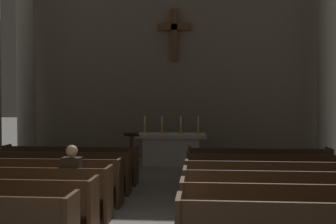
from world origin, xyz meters
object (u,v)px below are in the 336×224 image
object	(u,v)px
pew_right_row_2	(299,215)
column_right_fourth	(328,60)
pew_right_row_4	(274,185)
pew_left_row_3	(15,193)
candlestick_inner_left	(162,128)
candlestick_outer_right	(198,128)
pew_left_row_5	(56,172)
pew_right_row_6	(258,167)
pew_right_row_5	(265,175)
lone_worshipper	(73,181)
column_left_fourth	(26,62)
candlestick_inner_right	(181,128)
pew_left_row_4	(38,181)
lectern	(131,153)
candlestick_outer_left	(145,128)
pew_right_row_3	(285,198)
altar	(171,148)
pew_left_row_6	(70,165)

from	to	relation	value
pew_right_row_2	column_right_fourth	xyz separation A→B (m)	(2.65, 7.50, 2.88)
pew_right_row_4	pew_left_row_3	bearing A→B (deg)	-167.82
candlestick_inner_left	candlestick_outer_right	size ratio (longest dim) A/B	1.00
candlestick_inner_left	candlestick_outer_right	bearing A→B (deg)	0.00
pew_left_row_5	pew_right_row_6	size ratio (longest dim) A/B	1.00
pew_right_row_5	lone_worshipper	size ratio (longest dim) A/B	2.54
pew_left_row_3	column_left_fourth	world-z (taller)	column_left_fourth
pew_right_row_6	candlestick_inner_left	size ratio (longest dim) A/B	5.99
pew_left_row_3	candlestick_outer_right	distance (m)	6.84
pew_right_row_4	candlestick_inner_right	distance (m)	5.47
pew_left_row_4	lone_worshipper	distance (m)	1.42
lectern	lone_worshipper	world-z (taller)	lone_worshipper
column_right_fourth	candlestick_outer_left	size ratio (longest dim) A/B	12.33
candlestick_outer_left	pew_right_row_5	bearing A→B (deg)	-52.15
pew_right_row_3	pew_right_row_6	distance (m)	2.98
column_right_fourth	candlestick_outer_left	xyz separation A→B (m)	(-5.80, -0.48, -2.18)
pew_right_row_3	column_left_fourth	distance (m)	10.16
pew_right_row_4	candlestick_inner_right	size ratio (longest dim) A/B	5.99
pew_right_row_4	altar	bearing A→B (deg)	114.49
pew_left_row_5	pew_right_row_6	bearing A→B (deg)	12.18
pew_left_row_5	column_left_fourth	distance (m)	5.99
column_left_fourth	altar	size ratio (longest dim) A/B	3.13
altar	pew_right_row_6	bearing A→B (deg)	-53.09
pew_right_row_5	candlestick_inner_left	size ratio (longest dim) A/B	5.99
candlestick_outer_left	candlestick_outer_right	world-z (taller)	same
candlestick_inner_right	candlestick_outer_right	distance (m)	0.55
pew_right_row_5	candlestick_inner_left	bearing A→B (deg)	122.67
pew_left_row_6	pew_left_row_5	bearing A→B (deg)	-90.00
pew_right_row_2	candlestick_inner_right	world-z (taller)	candlestick_inner_right
column_left_fourth	pew_left_row_5	bearing A→B (deg)	-59.62
pew_left_row_3	pew_right_row_5	xyz separation A→B (m)	(4.59, 1.98, 0.00)
lone_worshipper	column_left_fourth	bearing A→B (deg)	119.63
column_right_fourth	altar	bearing A→B (deg)	-174.49
altar	pew_left_row_5	bearing A→B (deg)	-119.56
column_right_fourth	candlestick_outer_right	world-z (taller)	column_right_fourth
pew_right_row_3	altar	distance (m)	6.46
pew_left_row_4	candlestick_outer_left	bearing A→B (deg)	73.99
lectern	pew_left_row_4	bearing A→B (deg)	-107.54
pew_left_row_6	lectern	bearing A→B (deg)	56.83
pew_right_row_2	altar	world-z (taller)	altar
pew_left_row_5	pew_right_row_5	xyz separation A→B (m)	(4.59, 0.00, 0.00)
column_left_fourth	pew_right_row_3	bearing A→B (deg)	-41.93
pew_right_row_6	lone_worshipper	world-z (taller)	lone_worshipper
pew_left_row_4	candlestick_inner_left	world-z (taller)	candlestick_inner_left
altar	candlestick_inner_right	distance (m)	0.71
column_right_fourth	pew_left_row_5	bearing A→B (deg)	-148.01
pew_right_row_6	pew_right_row_4	bearing A→B (deg)	-90.00
pew_left_row_4	candlestick_outer_left	xyz separation A→B (m)	(1.45, 5.04, 0.70)
pew_left_row_3	pew_left_row_4	bearing A→B (deg)	90.00
pew_right_row_4	pew_right_row_2	bearing A→B (deg)	-90.00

